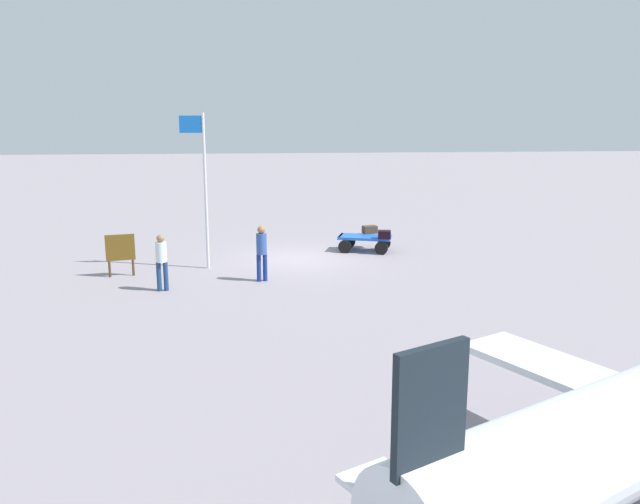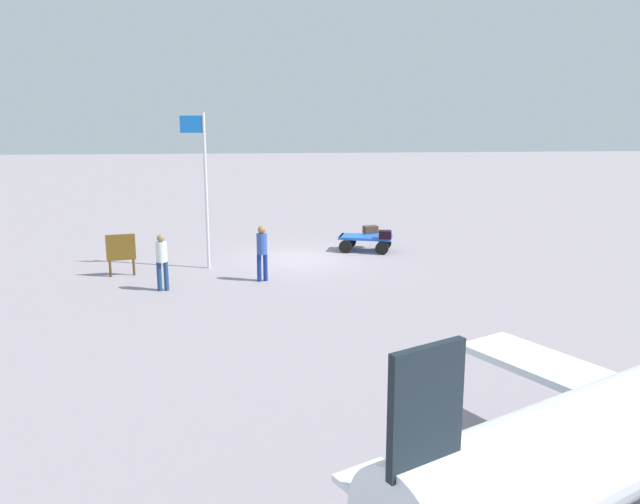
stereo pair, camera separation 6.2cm
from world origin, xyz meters
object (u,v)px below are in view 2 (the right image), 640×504
suitcase_tan (370,230)px  flagpole (203,180)px  worker_trailing (162,258)px  suitcase_dark (385,235)px  signboard (121,250)px  worker_lead (262,249)px  luggage_cart (365,240)px

suitcase_tan → flagpole: bearing=24.2°
worker_trailing → suitcase_dark: bearing=-149.9°
flagpole → worker_trailing: bearing=68.9°
suitcase_dark → signboard: bearing=15.3°
suitcase_tan → worker_trailing: size_ratio=0.35×
suitcase_tan → worker_lead: worker_lead is taller
suitcase_dark → signboard: size_ratio=0.38×
luggage_cart → flagpole: bearing=20.7°
suitcase_dark → worker_trailing: size_ratio=0.30×
worker_lead → signboard: worker_lead is taller
luggage_cart → worker_lead: bearing=46.3°
worker_lead → signboard: (4.54, -1.04, -0.16)m
luggage_cart → flagpole: (5.83, 2.20, 2.59)m
signboard → flagpole: bearing=-161.7°
signboard → suitcase_tan: bearing=-157.6°
suitcase_dark → flagpole: flagpole is taller
flagpole → signboard: size_ratio=3.78×
worker_lead → worker_trailing: bearing=16.1°
suitcase_tan → flagpole: size_ratio=0.12×
suitcase_dark → worker_lead: (4.59, 3.53, 0.29)m
luggage_cart → worker_lead: size_ratio=1.23×
suitcase_tan → worker_lead: (4.23, 4.66, 0.30)m
worker_lead → signboard: 4.66m
luggage_cart → worker_trailing: bearing=35.8°
luggage_cart → suitcase_tan: (-0.30, -0.55, 0.31)m
flagpole → signboard: 3.52m
worker_lead → flagpole: flagpole is taller
suitcase_dark → worker_lead: bearing=37.6°
luggage_cart → suitcase_dark: bearing=138.4°
suitcase_dark → worker_lead: worker_lead is taller
signboard → worker_lead: bearing=167.1°
suitcase_tan → signboard: (8.77, 3.63, 0.13)m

